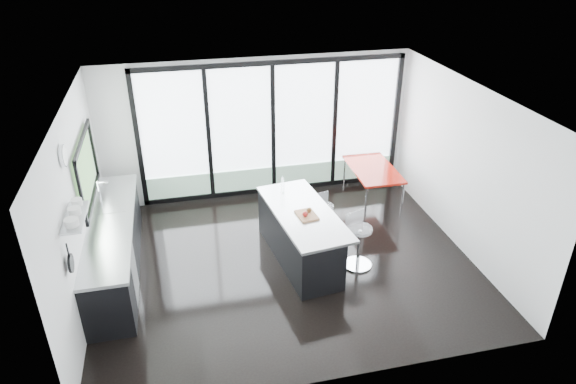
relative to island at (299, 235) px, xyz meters
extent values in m
cube|color=black|center=(-0.23, -0.09, -0.45)|extent=(6.00, 5.00, 0.00)
cube|color=white|center=(-0.23, -0.09, 2.35)|extent=(6.00, 5.00, 0.00)
cube|color=silver|center=(-0.23, 2.41, 0.95)|extent=(6.00, 0.00, 2.80)
cube|color=white|center=(0.07, 2.38, 0.95)|extent=(5.00, 0.02, 2.50)
cube|color=gray|center=(0.07, 2.34, -0.08)|extent=(5.00, 0.02, 0.44)
cube|color=black|center=(-1.18, 2.34, 0.95)|extent=(0.08, 0.04, 2.50)
cube|color=black|center=(0.07, 2.34, 0.95)|extent=(0.08, 0.04, 2.50)
cube|color=black|center=(1.32, 2.34, 0.95)|extent=(0.08, 0.04, 2.50)
cube|color=silver|center=(-0.23, -2.59, 0.95)|extent=(6.00, 0.00, 2.80)
cube|color=silver|center=(-3.23, -0.09, 0.95)|extent=(0.00, 5.00, 2.80)
cube|color=#538248|center=(-3.20, 0.81, 1.15)|extent=(0.02, 1.60, 0.90)
cube|color=#AAADAF|center=(-3.10, -0.94, 1.30)|extent=(0.25, 0.80, 0.03)
cylinder|color=white|center=(-3.20, -0.39, 1.90)|extent=(0.04, 0.30, 0.30)
cylinder|color=black|center=(-3.17, -1.34, 0.90)|extent=(0.03, 0.24, 0.24)
cube|color=silver|center=(2.77, -0.09, 0.95)|extent=(0.00, 5.00, 2.80)
cube|color=black|center=(-2.91, 0.31, -0.01)|extent=(0.65, 3.20, 0.87)
cube|color=#AAADAF|center=(-2.91, 0.31, 0.45)|extent=(0.69, 3.24, 0.05)
cube|color=#AAADAF|center=(-2.91, 0.81, 0.45)|extent=(0.45, 0.48, 0.06)
cylinder|color=silver|center=(-3.06, 0.81, 0.69)|extent=(0.02, 0.02, 0.44)
cube|color=#AAADAF|center=(-2.59, -0.44, -0.03)|extent=(0.03, 0.60, 0.80)
cube|color=black|center=(-0.01, 0.00, -0.03)|extent=(0.97, 2.17, 0.83)
cube|color=#AAADAF|center=(0.07, 0.01, 0.41)|extent=(1.17, 2.25, 0.05)
cube|color=tan|center=(0.09, -0.13, 0.44)|extent=(0.33, 0.41, 0.03)
sphere|color=maroon|center=(0.05, -0.19, 0.50)|extent=(0.10, 0.10, 0.09)
sphere|color=brown|center=(0.14, -0.08, 0.50)|extent=(0.09, 0.09, 0.08)
cylinder|color=silver|center=(-0.12, 0.71, 0.56)|extent=(0.07, 0.07, 0.27)
cylinder|color=silver|center=(0.88, -0.42, -0.08)|extent=(0.58, 0.58, 0.72)
cylinder|color=silver|center=(0.59, 0.56, -0.14)|extent=(0.47, 0.47, 0.62)
cube|color=#A11A0F|center=(1.85, 1.50, -0.07)|extent=(0.84, 1.44, 0.76)
camera|label=1|loc=(-1.77, -6.83, 4.55)|focal=32.00mm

